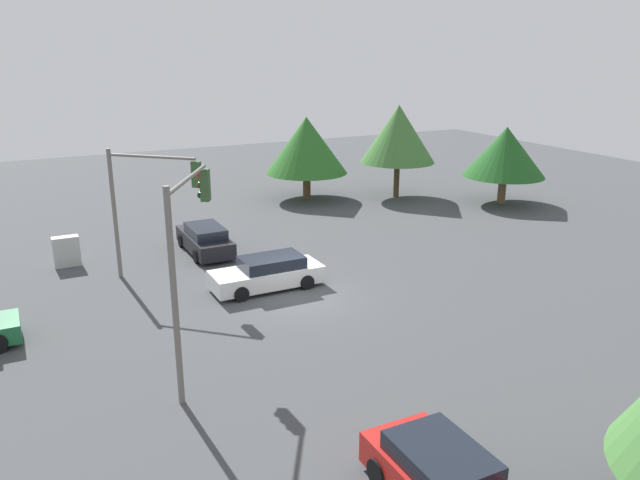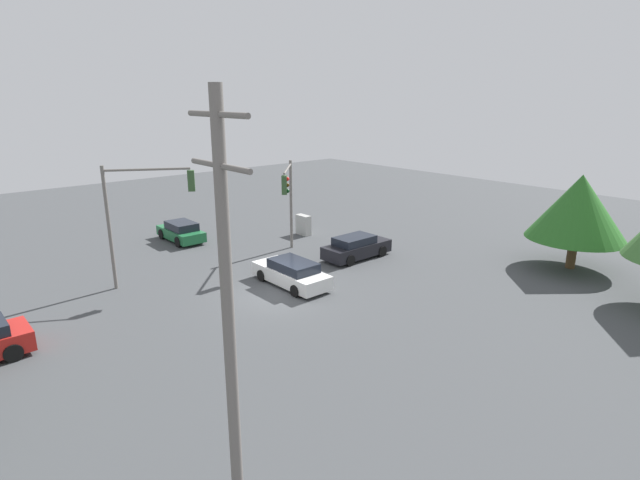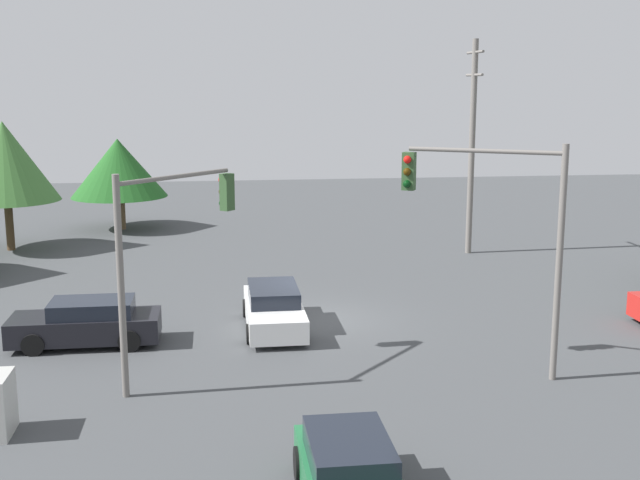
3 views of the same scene
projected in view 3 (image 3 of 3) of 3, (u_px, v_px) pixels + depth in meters
The scene contains 9 objects.
ground_plane at pixel (317, 320), 27.03m from camera, with size 80.00×80.00×0.00m, color #424447.
sedan_white at pixel (274, 308), 26.04m from camera, with size 4.69×1.91×1.37m.
sedan_green at pixel (350, 476), 14.94m from camera, with size 4.09×1.85×1.36m.
sedan_dark at pixel (87, 323), 24.36m from camera, with size 1.86×4.46×1.41m.
traffic_signal_main at pixel (496, 216), 21.42m from camera, with size 2.37×3.89×6.34m.
traffic_signal_cross at pixel (169, 235), 21.08m from camera, with size 3.25×3.02×5.70m.
utility_pole_tall at pixel (472, 142), 36.76m from camera, with size 2.20×0.28×9.82m.
tree_right at pixel (118, 168), 43.29m from camera, with size 5.17×5.17×4.93m.
tree_behind at pixel (5, 162), 37.58m from camera, with size 4.93×4.93×6.12m.
Camera 3 is at (25.79, -3.28, 7.86)m, focal length 45.00 mm.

